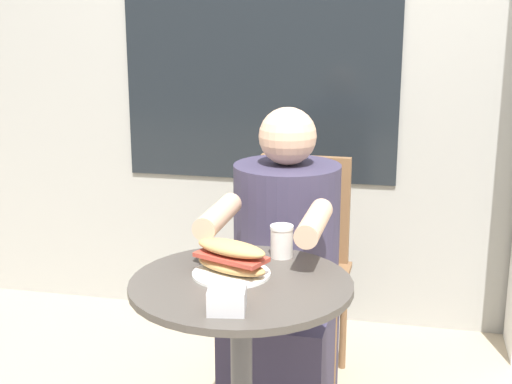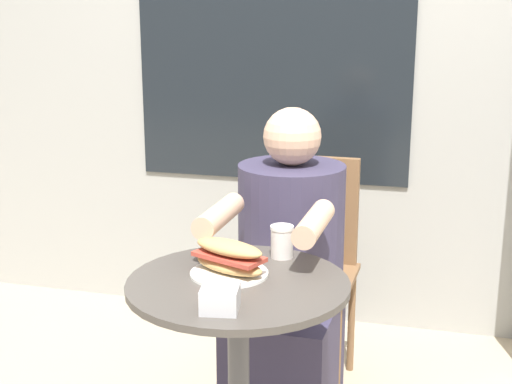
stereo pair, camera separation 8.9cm
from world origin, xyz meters
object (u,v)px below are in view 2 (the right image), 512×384
at_px(diner_chair, 308,249).
at_px(sandwich_on_plate, 229,260).
at_px(seated_diner, 288,295).
at_px(drink_cup, 282,241).
at_px(cafe_table, 239,349).

height_order(diner_chair, sandwich_on_plate, diner_chair).
relative_size(seated_diner, drink_cup, 11.59).
relative_size(diner_chair, seated_diner, 0.78).
distance_m(sandwich_on_plate, drink_cup, 0.21).
bearing_deg(cafe_table, drink_cup, 71.82).
relative_size(diner_chair, sandwich_on_plate, 3.76).
distance_m(seated_diner, sandwich_on_plate, 0.54).
bearing_deg(sandwich_on_plate, drink_cup, 58.72).
bearing_deg(drink_cup, sandwich_on_plate, -121.28).
height_order(cafe_table, diner_chair, diner_chair).
distance_m(diner_chair, drink_cup, 0.67).
xyz_separation_m(cafe_table, diner_chair, (0.03, 0.84, 0.01)).
xyz_separation_m(cafe_table, seated_diner, (0.03, 0.49, -0.04)).
bearing_deg(diner_chair, drink_cup, 94.74).
bearing_deg(cafe_table, seated_diner, 86.60).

